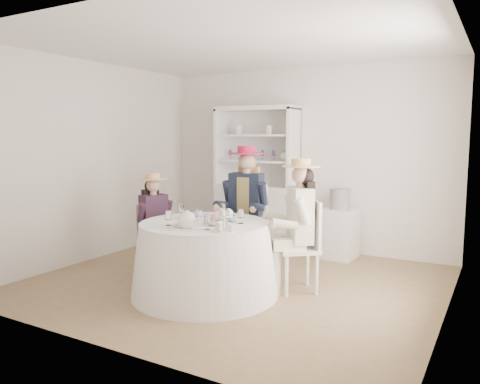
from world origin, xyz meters
The scene contains 23 objects.
ground centered at (0.00, 0.00, 0.00)m, with size 4.50×4.50×0.00m, color brown.
ceiling centered at (0.00, 0.00, 2.70)m, with size 4.50×4.50×0.00m, color white.
wall_back centered at (0.00, 2.00, 1.35)m, with size 4.50×4.50×0.00m, color white.
wall_front centered at (0.00, -2.00, 1.35)m, with size 4.50×4.50×0.00m, color white.
wall_left centered at (-2.25, 0.00, 1.35)m, with size 4.50×4.50×0.00m, color white.
wall_right centered at (2.25, 0.00, 1.35)m, with size 4.50×4.50×0.00m, color white.
tea_table centered at (-0.08, -0.53, 0.39)m, with size 1.57×1.57×0.79m.
hutch centered at (-0.64, 1.77, 0.76)m, with size 1.35×0.70×2.14m.
side_table centered at (0.70, 1.66, 0.34)m, with size 0.44×0.44×0.69m, color silver.
hatbox centered at (0.70, 1.66, 0.83)m, with size 0.28×0.28×0.28m, color black.
guest_left centered at (-1.03, -0.20, 0.71)m, with size 0.51×0.47×1.25m.
guest_mid centered at (-0.14, 0.48, 0.89)m, with size 0.58×0.60×1.57m.
guest_right centered at (0.74, 0.06, 0.82)m, with size 0.62×0.60×1.46m.
spare_chair centered at (-0.56, 1.42, 0.56)m, with size 0.52×0.52×1.04m.
teacup_a centered at (-0.29, -0.32, 0.82)m, with size 0.09×0.09×0.07m, color white.
teacup_b centered at (0.01, -0.27, 0.82)m, with size 0.07×0.07×0.07m, color white.
teacup_c centered at (0.20, -0.40, 0.82)m, with size 0.09×0.09×0.07m, color white.
flower_bowl centered at (0.12, -0.62, 0.81)m, with size 0.21×0.21×0.05m, color white.
flower_arrangement centered at (0.13, -0.54, 0.88)m, with size 0.19×0.19×0.07m.
table_teapot centered at (-0.03, -0.89, 0.87)m, with size 0.25×0.18×0.19m.
sandwich_plate centered at (-0.11, -0.91, 0.80)m, with size 0.23×0.23×0.05m.
cupcake_stand centered at (0.35, -0.82, 0.87)m, with size 0.23×0.23×0.21m.
stemware_set centered at (-0.08, -0.53, 0.86)m, with size 0.83×0.80×0.15m.
Camera 1 is at (2.67, -4.58, 1.70)m, focal length 35.00 mm.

